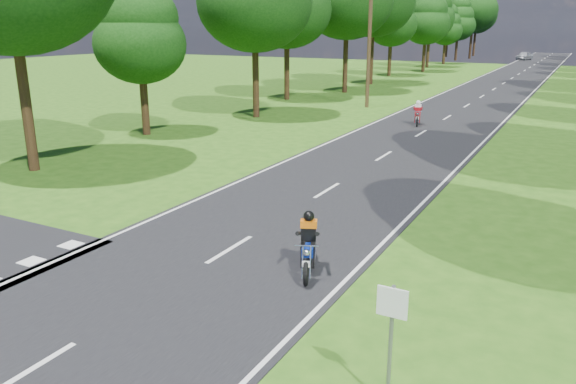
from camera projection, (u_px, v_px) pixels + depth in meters
The scene contains 8 objects.
ground at pixel (180, 280), 12.59m from camera, with size 160.00×160.00×0.00m, color #285313.
main_road at pixel (504, 83), 54.84m from camera, with size 7.00×140.00×0.02m, color black.
road_markings at pixel (499, 85), 53.32m from camera, with size 7.40×140.00×0.01m.
telegraph_pole at pixel (369, 47), 37.79m from camera, with size 1.20×0.26×8.00m.
road_sign at pixel (391, 328), 8.02m from camera, with size 0.45×0.07×2.00m.
rider_near_blue at pixel (308, 243), 12.79m from camera, with size 0.57×1.70×1.42m, color #0D2794, non-canonical shape.
rider_far_red at pixel (418, 113), 31.83m from camera, with size 0.55×1.65×1.37m, color #A2170C, non-canonical shape.
distant_car at pixel (525, 56), 90.92m from camera, with size 1.59×3.94×1.34m, color silver.
Camera 1 is at (7.55, -8.99, 5.50)m, focal length 35.00 mm.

